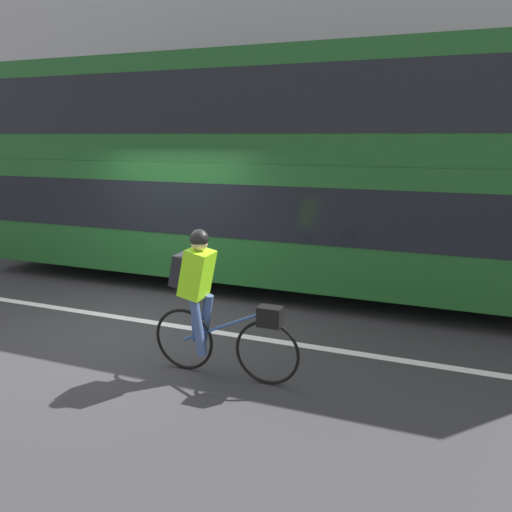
# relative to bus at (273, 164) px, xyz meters

# --- Properties ---
(ground_plane) EXTENTS (80.00, 80.00, 0.00)m
(ground_plane) POSITION_rel_bus_xyz_m (-1.25, -2.71, -2.21)
(ground_plane) COLOR #2D2D30
(road_center_line) EXTENTS (50.00, 0.14, 0.01)m
(road_center_line) POSITION_rel_bus_xyz_m (-1.25, -2.47, -2.20)
(road_center_line) COLOR silver
(road_center_line) RESTS_ON ground_plane
(sidewalk_curb) EXTENTS (60.00, 1.92, 0.11)m
(sidewalk_curb) POSITION_rel_bus_xyz_m (-1.25, 2.47, -2.16)
(sidewalk_curb) COLOR #A8A399
(sidewalk_curb) RESTS_ON ground_plane
(building_facade) EXTENTS (60.00, 0.30, 9.32)m
(building_facade) POSITION_rel_bus_xyz_m (-1.25, 3.59, 2.45)
(building_facade) COLOR #9E9EA3
(building_facade) RESTS_ON ground_plane
(bus) EXTENTS (11.23, 2.53, 3.98)m
(bus) POSITION_rel_bus_xyz_m (0.00, 0.00, 0.00)
(bus) COLOR black
(bus) RESTS_ON ground_plane
(cyclist_on_bike) EXTENTS (1.78, 0.32, 1.70)m
(cyclist_on_bike) POSITION_rel_bus_xyz_m (0.50, -3.61, -1.30)
(cyclist_on_bike) COLOR black
(cyclist_on_bike) RESTS_ON ground_plane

